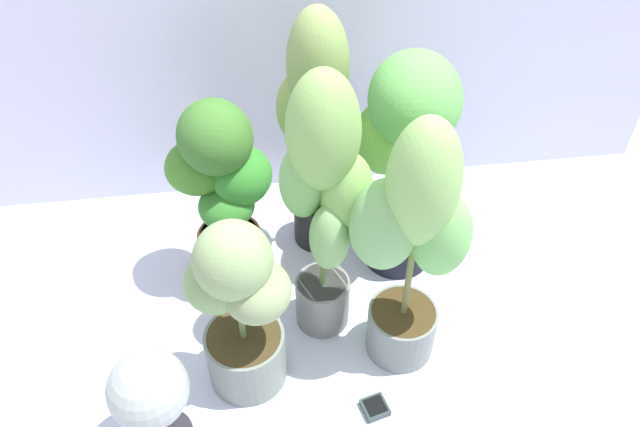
% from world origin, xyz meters
% --- Properties ---
extents(ground_plane, '(8.00, 8.00, 0.00)m').
position_xyz_m(ground_plane, '(0.00, 0.00, 0.00)').
color(ground_plane, silver).
rests_on(ground_plane, ground).
extents(potted_plant_front_right, '(0.40, 0.30, 0.99)m').
position_xyz_m(potted_plant_front_right, '(0.27, -0.08, 0.55)').
color(potted_plant_front_right, slate).
rests_on(potted_plant_front_right, ground).
extents(potted_plant_front_left, '(0.40, 0.32, 0.71)m').
position_xyz_m(potted_plant_front_left, '(-0.25, -0.13, 0.37)').
color(potted_plant_front_left, slate).
rests_on(potted_plant_front_left, ground).
extents(potted_plant_back_center, '(0.30, 0.28, 1.02)m').
position_xyz_m(potted_plant_back_center, '(0.05, 0.50, 0.60)').
color(potted_plant_back_center, black).
rests_on(potted_plant_back_center, ground).
extents(potted_plant_center, '(0.33, 0.27, 1.05)m').
position_xyz_m(potted_plant_center, '(0.03, 0.07, 0.61)').
color(potted_plant_center, slate).
rests_on(potted_plant_center, ground).
extents(potted_plant_back_right, '(0.38, 0.35, 0.91)m').
position_xyz_m(potted_plant_back_right, '(0.35, 0.35, 0.56)').
color(potted_plant_back_right, black).
rests_on(potted_plant_back_right, ground).
extents(potted_plant_back_left, '(0.42, 0.38, 0.77)m').
position_xyz_m(potted_plant_back_left, '(-0.29, 0.36, 0.45)').
color(potted_plant_back_left, '#9A513C').
rests_on(potted_plant_back_left, ground).
extents(hygrometer_box, '(0.10, 0.10, 0.03)m').
position_xyz_m(hygrometer_box, '(0.15, -0.32, 0.01)').
color(hygrometer_box, '#2B3839').
rests_on(hygrometer_box, ground).
extents(floor_fan, '(0.27, 0.27, 0.41)m').
position_xyz_m(floor_fan, '(-0.53, -0.33, 0.28)').
color(floor_fan, '#252128').
rests_on(floor_fan, ground).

